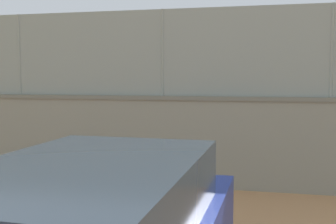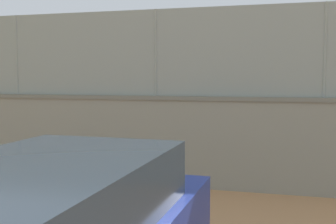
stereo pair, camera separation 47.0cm
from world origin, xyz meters
name	(u,v)px [view 2 (the right image)]	position (x,y,z in m)	size (l,w,h in m)	color
ground_plane	(195,122)	(0.00, 0.00, 0.00)	(260.00, 260.00, 0.00)	tan
perimeter_wall	(156,140)	(-1.75, 11.82, 0.91)	(32.68, 1.02, 1.81)	gray
fence_panel_on_wall	(156,53)	(-1.75, 11.82, 2.68)	(32.09, 0.66, 1.73)	gray
player_near_wall_returning	(43,111)	(3.82, 7.25, 1.02)	(0.79, 1.24, 1.72)	#591919
player_at_service_line	(237,110)	(-2.47, 3.98, 0.94)	(0.86, 1.08, 1.60)	#B2B2B2
player_foreground_swinging	(253,130)	(-3.48, 9.14, 0.85)	(0.68, 1.00, 1.46)	black
sports_ball	(3,138)	(5.00, 7.86, 0.12)	(0.23, 0.23, 0.23)	orange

